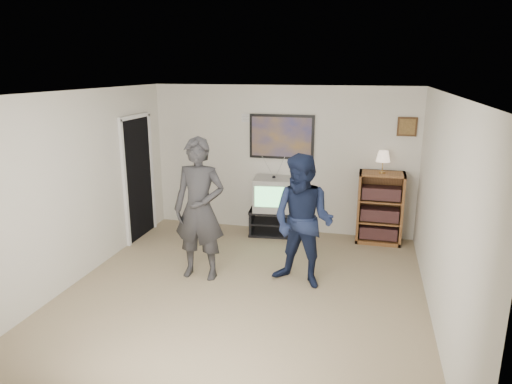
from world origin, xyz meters
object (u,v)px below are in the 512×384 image
at_px(bookshelf, 380,208).
at_px(person_short, 303,222).
at_px(media_stand, 276,222).
at_px(crt_television, 274,194).
at_px(person_tall, 199,209).

xyz_separation_m(bookshelf, person_short, (-1.00, -1.81, 0.28)).
distance_m(media_stand, crt_television, 0.50).
height_order(crt_television, person_tall, person_tall).
bearing_deg(crt_television, person_short, -73.44).
bearing_deg(bookshelf, media_stand, -178.32).
bearing_deg(person_short, bookshelf, 77.80).
bearing_deg(media_stand, person_tall, -115.38).
distance_m(bookshelf, person_short, 2.09).
bearing_deg(person_tall, media_stand, 70.21).
relative_size(media_stand, bookshelf, 0.79).
bearing_deg(person_tall, person_short, 3.57).
height_order(bookshelf, person_short, person_short).
height_order(crt_television, bookshelf, bookshelf).
relative_size(bookshelf, person_tall, 0.61).
relative_size(bookshelf, person_short, 0.67).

